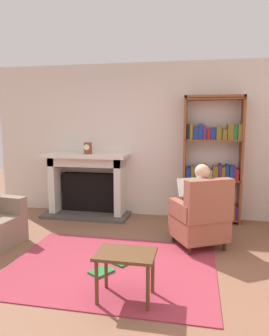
{
  "coord_description": "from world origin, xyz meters",
  "views": [
    {
      "loc": [
        0.95,
        -3.07,
        1.69
      ],
      "look_at": [
        0.1,
        1.2,
        1.05
      ],
      "focal_mm": 33.91,
      "sensor_mm": 36.0,
      "label": 1
    }
  ],
  "objects_px": {
    "bookshelf": "(213,164)",
    "armchair_reading": "(201,217)",
    "side_table": "(126,260)",
    "mantel_clock": "(88,148)",
    "seated_reader": "(197,201)",
    "fireplace": "(88,183)"
  },
  "relations": [
    {
      "from": "side_table",
      "to": "armchair_reading",
      "type": "bearing_deg",
      "value": 63.34
    },
    {
      "from": "bookshelf",
      "to": "fireplace",
      "type": "bearing_deg",
      "value": -179.12
    },
    {
      "from": "armchair_reading",
      "to": "side_table",
      "type": "bearing_deg",
      "value": 34.0
    },
    {
      "from": "bookshelf",
      "to": "seated_reader",
      "type": "bearing_deg",
      "value": -101.96
    },
    {
      "from": "armchair_reading",
      "to": "side_table",
      "type": "xyz_separation_m",
      "value": [
        -0.71,
        -1.42,
        -0.03
      ]
    },
    {
      "from": "mantel_clock",
      "to": "seated_reader",
      "type": "relative_size",
      "value": 0.18
    },
    {
      "from": "bookshelf",
      "to": "seated_reader",
      "type": "xyz_separation_m",
      "value": [
        -0.24,
        -1.13,
        -0.37
      ]
    },
    {
      "from": "armchair_reading",
      "to": "side_table",
      "type": "distance_m",
      "value": 1.59
    },
    {
      "from": "mantel_clock",
      "to": "side_table",
      "type": "distance_m",
      "value": 2.93
    },
    {
      "from": "mantel_clock",
      "to": "armchair_reading",
      "type": "xyz_separation_m",
      "value": [
        1.96,
        -1.1,
        -0.8
      ]
    },
    {
      "from": "seated_reader",
      "to": "side_table",
      "type": "xyz_separation_m",
      "value": [
        -0.65,
        -1.52,
        -0.22
      ]
    },
    {
      "from": "mantel_clock",
      "to": "seated_reader",
      "type": "xyz_separation_m",
      "value": [
        1.9,
        -0.99,
        -0.6
      ]
    },
    {
      "from": "bookshelf",
      "to": "side_table",
      "type": "height_order",
      "value": "bookshelf"
    },
    {
      "from": "bookshelf",
      "to": "side_table",
      "type": "relative_size",
      "value": 3.77
    },
    {
      "from": "armchair_reading",
      "to": "seated_reader",
      "type": "height_order",
      "value": "seated_reader"
    },
    {
      "from": "fireplace",
      "to": "side_table",
      "type": "height_order",
      "value": "fireplace"
    },
    {
      "from": "bookshelf",
      "to": "armchair_reading",
      "type": "xyz_separation_m",
      "value": [
        -0.18,
        -1.23,
        -0.57
      ]
    },
    {
      "from": "bookshelf",
      "to": "armchair_reading",
      "type": "distance_m",
      "value": 1.37
    },
    {
      "from": "bookshelf",
      "to": "side_table",
      "type": "bearing_deg",
      "value": -108.64
    },
    {
      "from": "fireplace",
      "to": "bookshelf",
      "type": "relative_size",
      "value": 0.73
    },
    {
      "from": "bookshelf",
      "to": "armchair_reading",
      "type": "height_order",
      "value": "bookshelf"
    },
    {
      "from": "armchair_reading",
      "to": "seated_reader",
      "type": "bearing_deg",
      "value": -90.0
    }
  ]
}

